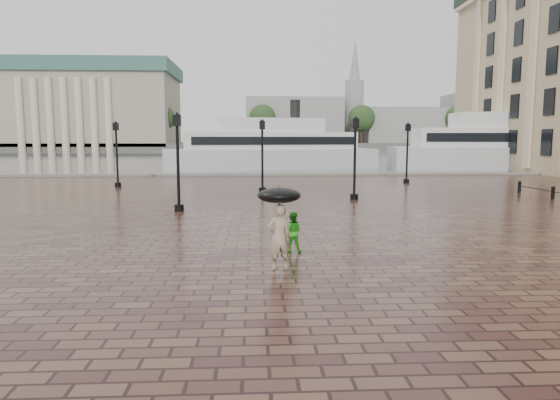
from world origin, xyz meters
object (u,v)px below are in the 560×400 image
child_pedestrian (292,232)px  ferry_near (271,149)px  street_lamps (269,155)px  ferry_far (510,146)px  adult_pedestrian (279,237)px

child_pedestrian → ferry_near: size_ratio=0.05×
street_lamps → ferry_far: ferry_far is taller
ferry_far → street_lamps: bearing=-134.4°
street_lamps → ferry_far: size_ratio=0.83×
ferry_near → ferry_far: bearing=-13.7°
street_lamps → child_pedestrian: 16.34m
street_lamps → ferry_far: 35.27m
child_pedestrian → ferry_far: 47.29m
ferry_near → child_pedestrian: bearing=-102.5°
street_lamps → adult_pedestrian: street_lamps is taller
street_lamps → ferry_near: size_ratio=0.91×
street_lamps → child_pedestrian: size_ratio=17.99×
street_lamps → adult_pedestrian: size_ratio=12.66×
ferry_far → ferry_near: bearing=-176.6°
street_lamps → adult_pedestrian: (-0.28, -18.23, -1.48)m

